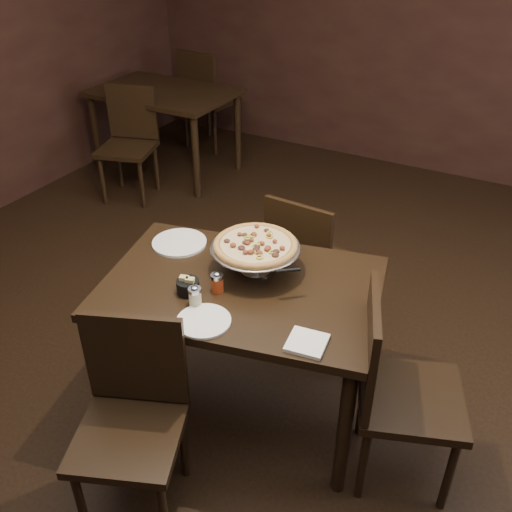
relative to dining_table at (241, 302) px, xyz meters
The scene contains 16 objects.
room 0.74m from the dining_table, ahead, with size 6.04×7.04×2.84m.
dining_table is the anchor object (origin of this frame).
background_table 3.09m from the dining_table, 133.07° to the left, with size 1.24×0.82×0.77m.
pizza_stand 0.27m from the dining_table, 87.19° to the left, with size 0.42×0.42×0.17m.
parmesan_shaker 0.29m from the dining_table, 111.97° to the right, with size 0.06×0.06×0.10m.
pepper_flake_shaker 0.19m from the dining_table, 123.45° to the right, with size 0.06×0.06×0.10m.
packet_caddy 0.28m from the dining_table, 136.21° to the right, with size 0.10×0.10×0.08m.
napkin_stack 0.50m from the dining_table, 27.92° to the right, with size 0.15×0.15×0.02m, color white.
plate_left 0.49m from the dining_table, 161.18° to the left, with size 0.27×0.27×0.01m, color white.
plate_near 0.33m from the dining_table, 89.86° to the right, with size 0.23×0.23×0.01m, color white.
serving_spatula 0.33m from the dining_table, ahead, with size 0.14×0.14×0.02m.
chair_far 0.78m from the dining_table, 90.84° to the left, with size 0.44×0.44×0.88m.
chair_near 0.69m from the dining_table, 102.23° to the right, with size 0.55×0.55×0.90m.
chair_side 0.77m from the dining_table, ahead, with size 0.57×0.57×0.94m.
bg_chair_far 3.61m from the dining_table, 125.79° to the left, with size 0.51×0.51×0.99m.
bg_chair_near 2.70m from the dining_table, 140.76° to the left, with size 0.54×0.54×0.93m.
Camera 1 is at (0.98, -1.78, 2.28)m, focal length 40.00 mm.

